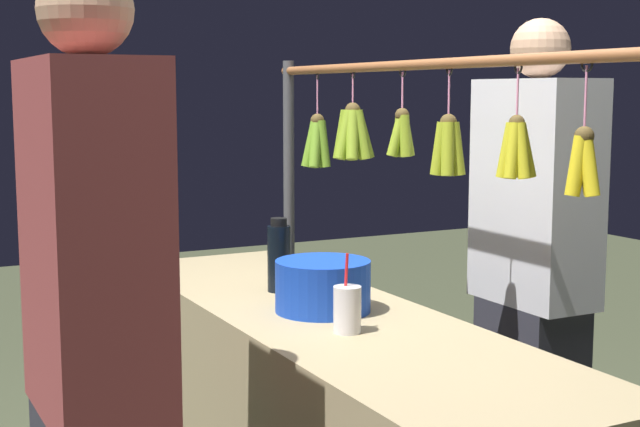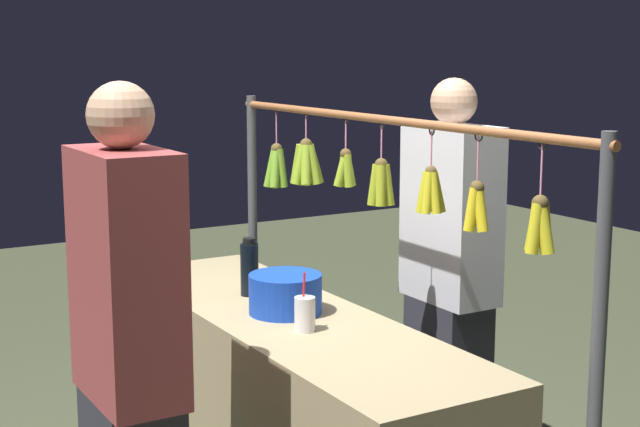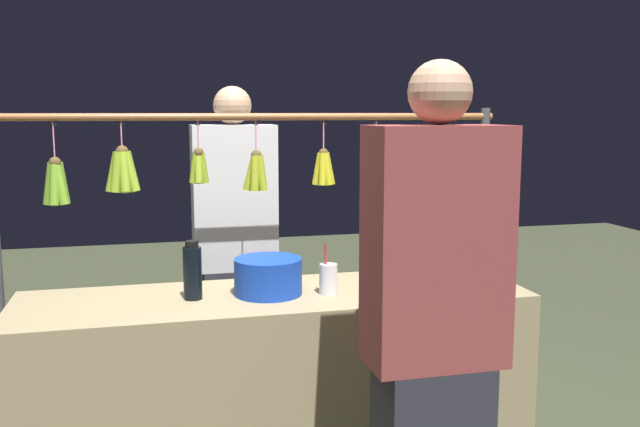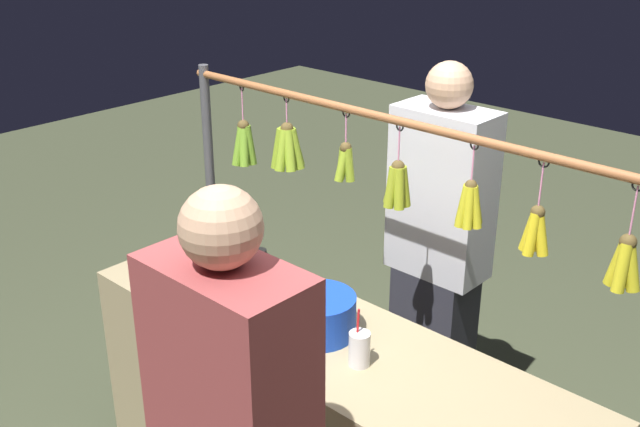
{
  "view_description": "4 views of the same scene",
  "coord_description": "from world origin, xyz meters",
  "views": [
    {
      "loc": [
        -2.22,
        1.17,
        1.51
      ],
      "look_at": [
        0.05,
        0.0,
        1.17
      ],
      "focal_mm": 51.46,
      "sensor_mm": 36.0,
      "label": 1
    },
    {
      "loc": [
        -2.95,
        1.61,
        1.86
      ],
      "look_at": [
        -0.22,
        0.0,
        1.3
      ],
      "focal_mm": 53.32,
      "sensor_mm": 36.0,
      "label": 2
    },
    {
      "loc": [
        0.48,
        2.65,
        1.61
      ],
      "look_at": [
        -0.18,
        0.0,
        1.21
      ],
      "focal_mm": 38.79,
      "sensor_mm": 36.0,
      "label": 3
    },
    {
      "loc": [
        -1.56,
        1.7,
        2.36
      ],
      "look_at": [
        0.02,
        0.0,
        1.36
      ],
      "focal_mm": 42.7,
      "sensor_mm": 36.0,
      "label": 4
    }
  ],
  "objects": [
    {
      "name": "market_counter",
      "position": [
        0.0,
        0.0,
        0.45
      ],
      "size": [
        2.03,
        0.58,
        0.89
      ],
      "primitive_type": "cube",
      "color": "tan",
      "rests_on": "ground"
    },
    {
      "name": "display_rack",
      "position": [
        0.06,
        -0.4,
        1.19
      ],
      "size": [
        2.27,
        0.15,
        1.63
      ],
      "color": "#4C4C51",
      "rests_on": "ground"
    },
    {
      "name": "water_bottle",
      "position": [
        0.32,
        0.0,
        1.0
      ],
      "size": [
        0.07,
        0.07,
        0.23
      ],
      "color": "black",
      "rests_on": "market_counter"
    },
    {
      "name": "blue_bucket",
      "position": [
        0.03,
        0.0,
        0.96
      ],
      "size": [
        0.27,
        0.27,
        0.15
      ],
      "primitive_type": "cylinder",
      "color": "#1741BD",
      "rests_on": "market_counter"
    },
    {
      "name": "drink_cup",
      "position": [
        -0.21,
        0.05,
        0.95
      ],
      "size": [
        0.07,
        0.07,
        0.21
      ],
      "color": "silver",
      "rests_on": "market_counter"
    },
    {
      "name": "vendor_person",
      "position": [
        0.06,
        -0.79,
        0.86
      ],
      "size": [
        0.41,
        0.22,
        1.74
      ],
      "color": "#2D2D38",
      "rests_on": "ground"
    },
    {
      "name": "customer_person",
      "position": [
        -0.36,
        0.73,
        0.87
      ],
      "size": [
        0.42,
        0.23,
        1.76
      ],
      "color": "#2D2D38",
      "rests_on": "ground"
    }
  ]
}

